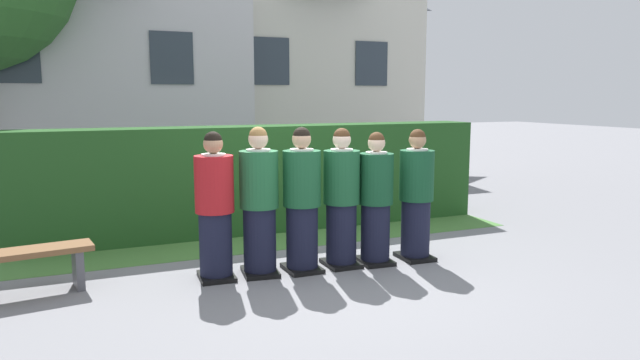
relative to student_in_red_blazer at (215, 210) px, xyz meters
The scene contains 12 objects.
ground_plane 1.44m from the student_in_red_blazer, ahead, with size 60.00×60.00×0.00m, color slate.
student_in_red_blazer is the anchor object (origin of this frame).
student_front_row_1 0.50m from the student_in_red_blazer, ahead, with size 0.44×0.52×1.68m.
student_front_row_2 0.99m from the student_in_red_blazer, ahead, with size 0.43×0.52×1.67m.
student_front_row_3 1.49m from the student_in_red_blazer, ahead, with size 0.43×0.47×1.64m.
student_front_row_4 1.92m from the student_in_red_blazer, ahead, with size 0.41×0.48×1.59m.
student_front_row_5 2.46m from the student_in_red_blazer, ahead, with size 0.42×0.48×1.61m.
hedge 2.41m from the student_in_red_blazer, 59.84° to the left, with size 7.07×0.70×1.57m.
school_building_main 9.03m from the student_in_red_blazer, 95.47° to the left, with size 6.99×4.37×6.50m.
school_building_annex 10.28m from the student_in_red_blazer, 64.09° to the left, with size 6.30×4.14×6.33m.
wooden_bench 2.01m from the student_in_red_blazer, behind, with size 1.44×0.55×0.48m.
lawn_strip 1.93m from the student_in_red_blazer, 46.68° to the left, with size 7.07×0.90×0.01m, color #477A38.
Camera 1 is at (-2.61, -6.05, 2.01)m, focal length 32.43 mm.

